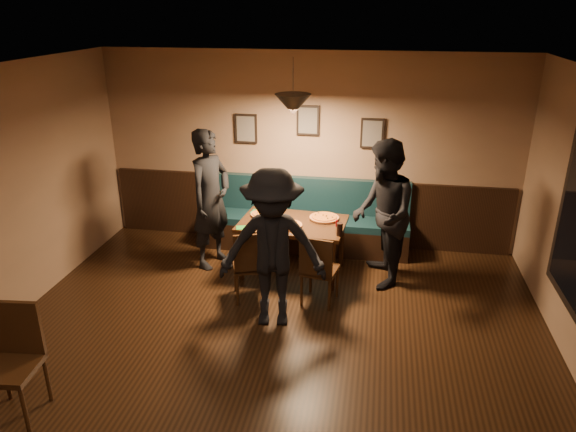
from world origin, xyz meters
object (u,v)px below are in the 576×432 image
object	(u,v)px
dining_table	(292,247)
chair_near_right	(320,268)
booth_bench	(304,217)
diner_right	(383,214)
tabasco_bottle	(337,223)
diner_left	(211,199)
chair_near_left	(250,263)
cafe_chair_far	(9,367)
diner_front	(272,249)
soda_glass	(340,229)

from	to	relation	value
dining_table	chair_near_right	bearing A→B (deg)	-52.94
booth_bench	chair_near_right	bearing A→B (deg)	-74.74
diner_right	tabasco_bottle	xyz separation A→B (m)	(-0.57, 0.01, -0.16)
chair_near_right	diner_right	size ratio (longest dim) A/B	0.48
diner_left	chair_near_right	bearing A→B (deg)	-93.79
chair_near_left	dining_table	bearing A→B (deg)	42.62
dining_table	cafe_chair_far	world-z (taller)	cafe_chair_far
booth_bench	diner_front	world-z (taller)	diner_front
cafe_chair_far	diner_front	bearing A→B (deg)	-141.64
diner_left	soda_glass	world-z (taller)	diner_left
chair_near_left	diner_right	world-z (taller)	diner_right
diner_right	diner_front	world-z (taller)	diner_right
dining_table	cafe_chair_far	xyz separation A→B (m)	(-1.93, -3.07, 0.15)
booth_bench	tabasco_bottle	world-z (taller)	booth_bench
diner_right	diner_front	size ratio (longest dim) A/B	1.04
diner_left	tabasco_bottle	size ratio (longest dim) A/B	17.37
chair_near_left	diner_right	bearing A→B (deg)	4.34
booth_bench	soda_glass	size ratio (longest dim) A/B	18.54
diner_left	tabasco_bottle	bearing A→B (deg)	-71.98
chair_near_right	soda_glass	bearing A→B (deg)	73.64
chair_near_left	soda_glass	size ratio (longest dim) A/B	5.69
dining_table	chair_near_left	bearing A→B (deg)	-113.77
dining_table	soda_glass	distance (m)	0.84
booth_bench	soda_glass	xyz separation A→B (m)	(0.59, -1.11, 0.31)
dining_table	diner_left	size ratio (longest dim) A/B	0.72
diner_right	tabasco_bottle	bearing A→B (deg)	-100.75
chair_near_left	diner_front	size ratio (longest dim) A/B	0.51
soda_glass	tabasco_bottle	bearing A→B (deg)	102.44
chair_near_right	diner_right	bearing A→B (deg)	52.77
soda_glass	cafe_chair_far	size ratio (longest dim) A/B	0.16
cafe_chair_far	soda_glass	bearing A→B (deg)	-138.84
diner_left	soda_glass	size ratio (longest dim) A/B	11.73
chair_near_right	diner_left	size ratio (longest dim) A/B	0.48
soda_glass	dining_table	bearing A→B (deg)	152.86
soda_glass	diner_left	bearing A→B (deg)	167.22
booth_bench	diner_right	bearing A→B (deg)	-37.47
dining_table	tabasco_bottle	world-z (taller)	tabasco_bottle
dining_table	diner_front	world-z (taller)	diner_front
diner_left	diner_right	bearing A→B (deg)	-71.13
dining_table	diner_left	world-z (taller)	diner_left
diner_left	dining_table	bearing A→B (deg)	-71.30
dining_table	tabasco_bottle	xyz separation A→B (m)	(0.58, -0.06, 0.42)
dining_table	diner_right	xyz separation A→B (m)	(1.15, -0.07, 0.58)
chair_near_left	diner_left	xyz separation A→B (m)	(-0.72, 0.81, 0.49)
booth_bench	chair_near_left	xyz separation A→B (m)	(-0.44, -1.52, -0.04)
chair_near_left	diner_left	size ratio (longest dim) A/B	0.49
booth_bench	cafe_chair_far	distance (m)	4.33
chair_near_right	diner_left	bearing A→B (deg)	164.61
chair_near_left	booth_bench	bearing A→B (deg)	54.60
diner_right	cafe_chair_far	bearing A→B (deg)	-55.49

